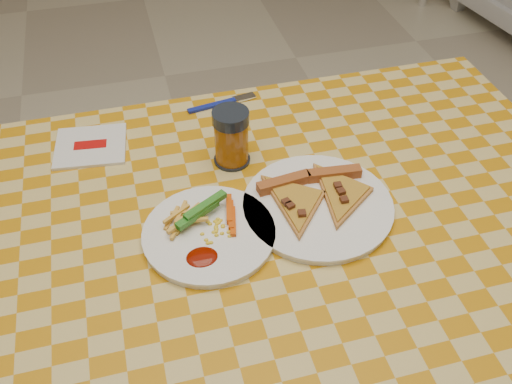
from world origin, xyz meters
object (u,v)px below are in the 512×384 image
at_px(drink_glass, 231,138).
at_px(plate_left, 209,235).
at_px(plate_right, 318,207).
at_px(table, 263,257).

bearing_deg(drink_glass, plate_left, -114.02).
xyz_separation_m(plate_left, plate_right, (0.20, 0.02, 0.00)).
bearing_deg(table, plate_right, 12.75).
bearing_deg(plate_right, plate_left, -175.17).
height_order(table, plate_left, plate_left).
bearing_deg(table, drink_glass, 93.02).
relative_size(table, plate_right, 4.82).
height_order(table, plate_right, plate_right).
relative_size(plate_left, plate_right, 0.85).
relative_size(plate_right, drink_glass, 2.28).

